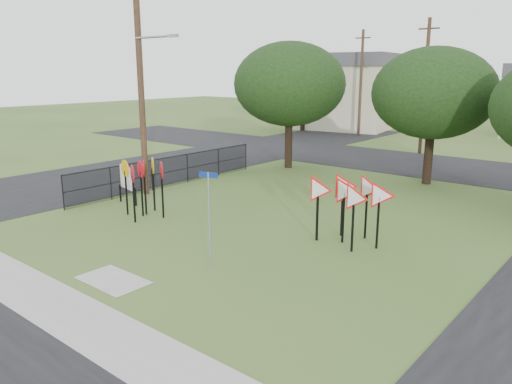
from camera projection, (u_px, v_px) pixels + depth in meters
ground at (179, 256)px, 15.54m from camera, size 140.00×140.00×0.00m
sidewalk at (51, 303)px, 12.40m from camera, size 30.00×1.60×0.02m
planting_strip at (2, 321)px, 11.50m from camera, size 30.00×0.80×0.02m
street_left at (170, 165)px, 30.45m from camera, size 8.00×50.00×0.02m
street_far at (425, 165)px, 30.48m from camera, size 60.00×8.00×0.02m
curb_pad at (113, 280)px, 13.74m from camera, size 2.00×1.20×0.02m
street_name_sign at (209, 213)px, 14.42m from camera, size 0.56×0.21×2.82m
stop_sign_cluster at (143, 175)px, 19.45m from camera, size 2.08×1.91×2.24m
yield_sign_cluster at (346, 194)px, 16.42m from camera, size 2.97×1.56×2.28m
info_board at (127, 179)px, 21.41m from camera, size 1.29×0.34×1.64m
utility_pole_main at (141, 80)px, 22.15m from camera, size 3.55×0.33×10.00m
far_pole_a at (425, 86)px, 33.61m from camera, size 1.40×0.24×9.00m
far_pole_c at (361, 83)px, 43.06m from camera, size 1.40×0.24×9.00m
fence_run at (170, 171)px, 24.74m from camera, size 0.05×11.55×1.50m
house_left at (343, 91)px, 48.76m from camera, size 10.58×8.88×7.20m
tree_near_left at (289, 84)px, 28.56m from camera, size 6.40×6.40×7.27m
tree_near_mid at (434, 93)px, 24.42m from camera, size 6.00×6.00×6.80m
tree_far_left at (304, 75)px, 46.65m from camera, size 6.80×6.80×7.73m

